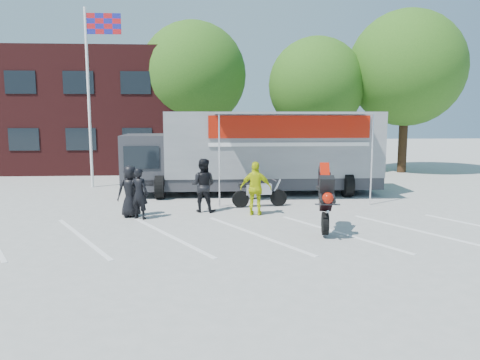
{
  "coord_description": "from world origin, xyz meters",
  "views": [
    {
      "loc": [
        -1.06,
        -11.74,
        3.37
      ],
      "look_at": [
        -0.13,
        2.76,
        1.3
      ],
      "focal_mm": 35.0,
      "sensor_mm": 36.0,
      "label": 1
    }
  ],
  "objects": [
    {
      "name": "ground",
      "position": [
        0.0,
        0.0,
        0.0
      ],
      "size": [
        100.0,
        100.0,
        0.0
      ],
      "primitive_type": "plane",
      "color": "#A7A7A2",
      "rests_on": "ground"
    },
    {
      "name": "office_building",
      "position": [
        -10.0,
        18.0,
        3.5
      ],
      "size": [
        18.0,
        8.0,
        7.0
      ],
      "primitive_type": "cube",
      "color": "#421515",
      "rests_on": "ground"
    },
    {
      "name": "spectator_hivis",
      "position": [
        0.45,
        3.54,
        0.9
      ],
      "size": [
        1.12,
        0.66,
        1.8
      ],
      "primitive_type": "imported",
      "rotation": [
        0.0,
        0.0,
        2.92
      ],
      "color": "#CAD80B",
      "rests_on": "ground"
    },
    {
      "name": "spectator_leather_b",
      "position": [
        -3.34,
        3.18,
        0.83
      ],
      "size": [
        0.71,
        0.6,
        1.66
      ],
      "primitive_type": "imported",
      "rotation": [
        0.0,
        0.0,
        2.75
      ],
      "color": "black",
      "rests_on": "ground"
    },
    {
      "name": "spectator_leather_a",
      "position": [
        -3.68,
        3.55,
        0.85
      ],
      "size": [
        0.98,
        0.82,
        1.7
      ],
      "primitive_type": "imported",
      "rotation": [
        0.0,
        0.0,
        3.53
      ],
      "color": "black",
      "rests_on": "ground"
    },
    {
      "name": "parking_bay_lines",
      "position": [
        0.0,
        1.0,
        0.01
      ],
      "size": [
        18.09,
        13.33,
        0.01
      ],
      "primitive_type": "cube",
      "rotation": [
        0.0,
        0.0,
        0.52
      ],
      "color": "white",
      "rests_on": "ground"
    },
    {
      "name": "parked_motorcycle",
      "position": [
        0.72,
        4.91,
        0.0
      ],
      "size": [
        2.15,
        0.97,
        1.09
      ],
      "primitive_type": null,
      "rotation": [
        0.0,
        0.0,
        1.71
      ],
      "color": "#B7B7BC",
      "rests_on": "ground"
    },
    {
      "name": "flagpole",
      "position": [
        -6.24,
        10.0,
        5.05
      ],
      "size": [
        1.61,
        0.12,
        8.0
      ],
      "color": "white",
      "rests_on": "ground"
    },
    {
      "name": "tree_left",
      "position": [
        -2.0,
        16.0,
        5.57
      ],
      "size": [
        6.12,
        6.12,
        8.64
      ],
      "color": "#382314",
      "rests_on": "ground"
    },
    {
      "name": "stunt_bike_rider",
      "position": [
        2.16,
        1.3,
        0.0
      ],
      "size": [
        1.09,
        1.91,
        2.13
      ],
      "primitive_type": null,
      "rotation": [
        0.0,
        0.0,
        -0.14
      ],
      "color": "black",
      "rests_on": "ground"
    },
    {
      "name": "tree_right",
      "position": [
        10.0,
        14.5,
        5.88
      ],
      "size": [
        6.46,
        6.46,
        9.12
      ],
      "color": "#382314",
      "rests_on": "ground"
    },
    {
      "name": "tree_mid",
      "position": [
        5.0,
        15.0,
        4.94
      ],
      "size": [
        5.44,
        5.44,
        7.68
      ],
      "color": "#382314",
      "rests_on": "ground"
    },
    {
      "name": "spectator_leather_c",
      "position": [
        -1.32,
        4.19,
        0.92
      ],
      "size": [
        1.05,
        0.91,
        1.85
      ],
      "primitive_type": "imported",
      "rotation": [
        0.0,
        0.0,
        2.88
      ],
      "color": "black",
      "rests_on": "ground"
    },
    {
      "name": "transporter_truck",
      "position": [
        1.07,
        7.78,
        0.0
      ],
      "size": [
        10.82,
        5.23,
        3.44
      ],
      "primitive_type": null,
      "rotation": [
        0.0,
        0.0,
        -0.0
      ],
      "color": "gray",
      "rests_on": "ground"
    }
  ]
}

